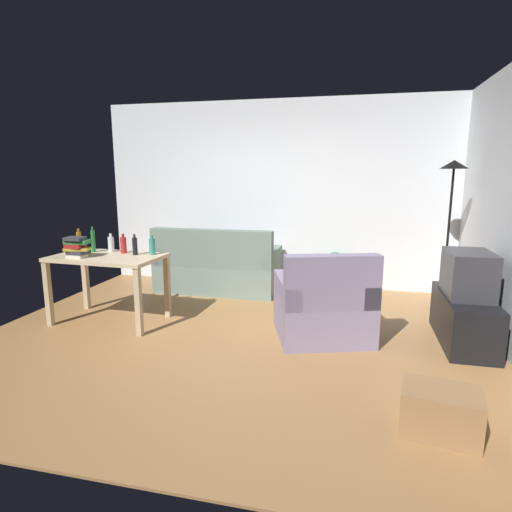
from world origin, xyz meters
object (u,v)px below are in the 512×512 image
Objects in this scene: desk at (108,265)px; bottle_red at (123,245)px; torchiere_lamp at (452,195)px; book_stack at (77,247)px; couch at (218,270)px; tv_stand at (464,319)px; armchair at (324,308)px; tv at (469,274)px; bottle_dark at (135,246)px; potted_plant at (335,269)px; bottle_green at (93,241)px; storage_box at (440,412)px; bottle_tall at (152,246)px; bottle_clear at (111,244)px; bottle_amber at (79,241)px.

bottle_red reaches higher than desk.
torchiere_lamp is 6.46× the size of book_stack.
book_stack reaches higher than couch.
armchair reaches higher than tv_stand.
desk is (-3.76, -0.24, -0.05)m from tv.
potted_plant is at bearing 38.36° from bottle_dark.
torchiere_lamp is 4.21m from bottle_green.
bottle_tall is (-2.78, 1.58, 0.71)m from storage_box.
tv is 3.77m from desk.
torchiere_lamp is at bearing 21.70° from desk.
bottle_green is 0.21m from bottle_clear.
bottle_green is (0.18, 0.01, 0.01)m from bottle_amber.
bottle_green reaches higher than book_stack.
armchair is 2.72m from book_stack.
bottle_amber is at bearing 164.62° from desk.
tv_stand is 1.56m from torchiere_lamp.
potted_plant is 3.37m from book_stack.
torchiere_lamp is 3.18× the size of potted_plant.
potted_plant reaches higher than storage_box.
torchiere_lamp is 3.77× the size of storage_box.
bottle_amber reaches higher than bottle_tall.
book_stack is at bearing -155.60° from bottle_tall.
bottle_tall is at bearing -5.26° from bottle_clear.
tv is 2.57× the size of bottle_dark.
storage_box is (-0.51, -1.66, -0.55)m from tv.
bottle_dark is 0.19m from bottle_tall.
tv_stand is 3.71m from bottle_red.
tv is at bearing 0.39° from bottle_clear.
potted_plant is at bearing 32.42° from bottle_clear.
couch is 2.04m from book_stack.
armchair is at bearing -2.18° from bottle_dark.
bottle_amber reaches higher than tv_stand.
storage_box is (-0.51, -1.66, -0.09)m from tv_stand.
tv_stand is at bearing -49.53° from potted_plant.
bottle_amber reaches higher than couch.
bottle_amber is at bearing 176.85° from bottle_dark.
bottle_red is (0.38, 0.02, -0.04)m from bottle_green.
tv_stand is 4.26m from bottle_amber.
tv_stand is (2.97, -1.25, -0.07)m from couch.
bottle_clear is at bearing 153.90° from storage_box.
book_stack reaches higher than tv_stand.
tv is at bearing 1.33° from bottle_tall.
torchiere_lamp is 6.69× the size of bottle_amber.
torchiere_lamp is at bearing 18.52° from bottle_dark.
storage_box is 2.05× the size of bottle_dark.
armchair reaches higher than desk.
torchiere_lamp is at bearing -155.44° from armchair.
torchiere_lamp is at bearing 19.71° from book_stack.
storage_box is 4.09m from bottle_amber.
bottle_tall is at bearing 16.37° from bottle_dark.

